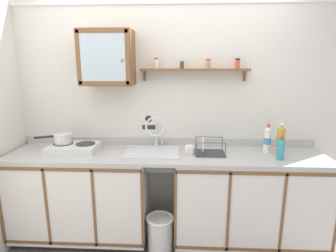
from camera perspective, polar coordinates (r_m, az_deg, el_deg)
The scene contains 17 objects.
back_wall at distance 2.85m, azimuth -0.13°, elevation 1.44°, with size 3.69×0.07×2.42m.
lower_cabinet_run at distance 2.99m, azimuth -17.69°, elevation -14.07°, with size 1.35×0.58×0.92m.
lower_cabinet_run_right at distance 2.89m, azimuth 16.45°, elevation -14.95°, with size 1.44×0.58×0.92m.
countertop at distance 2.62m, azimuth -0.48°, elevation -6.10°, with size 3.05×0.60×0.03m, color #B2B2AD.
backsplash at distance 2.87m, azimuth -0.16°, elevation -3.27°, with size 3.05×0.02×0.08m, color #B2B2AD.
sink at distance 2.67m, azimuth -3.24°, elevation -5.75°, with size 0.53×0.44×0.47m.
hot_plate_stove at distance 2.83m, azimuth -19.28°, elevation -4.34°, with size 0.47×0.32×0.07m.
saucepan at distance 2.87m, azimuth -21.42°, elevation -2.39°, with size 0.32×0.20×0.10m.
bottle_juice_amber_0 at distance 2.75m, azimuth 22.67°, elevation -2.78°, with size 0.08×0.08×0.31m.
bottle_opaque_white_1 at distance 2.78m, azimuth 20.25°, elevation -2.74°, with size 0.07×0.07×0.28m.
bottle_detergent_teal_2 at distance 2.63m, azimuth 22.73°, elevation -4.52°, with size 0.07×0.07×0.21m.
dish_rack at distance 2.63m, azimuth 8.54°, elevation -5.24°, with size 0.28×0.22×0.16m.
mug at distance 2.57m, azimuth 4.58°, elevation -5.13°, with size 0.09×0.12×0.09m.
wall_cabinet at distance 2.71m, azimuth -12.75°, elevation 13.87°, with size 0.50×0.31×0.51m.
spice_shelf at distance 2.70m, azimuth 5.72°, elevation 11.86°, with size 1.06×0.14×0.23m.
warning_sign at distance 2.84m, azimuth -4.10°, elevation 0.85°, with size 0.16×0.01×0.25m.
trash_bin at distance 2.81m, azimuth -1.68°, elevation -21.67°, with size 0.27×0.27×0.36m.
Camera 1 is at (0.15, -2.20, 1.79)m, focal length 28.86 mm.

